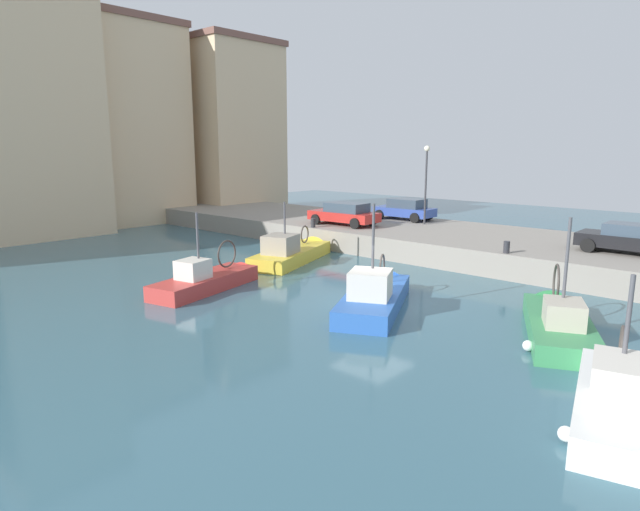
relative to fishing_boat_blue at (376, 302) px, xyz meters
The scene contains 16 objects.
water_surface 0.29m from the fishing_boat_blue, 54.29° to the left, with size 80.00×80.00×0.00m, color #386070.
quay_wall 11.66m from the fishing_boat_blue, ahead, with size 9.00×56.00×1.20m, color gray.
fishing_boat_blue is the anchor object (origin of this frame).
fishing_boat_yellow 9.15m from the fishing_boat_blue, 64.71° to the left, with size 7.20×4.11×4.12m.
fishing_boat_red 7.30m from the fishing_boat_blue, 110.67° to the left, with size 6.25×2.84×4.07m.
fishing_boat_green 6.34m from the fishing_boat_blue, 75.79° to the right, with size 6.57×4.28×4.70m.
fishing_boat_white 9.67m from the fishing_boat_blue, 109.86° to the right, with size 6.11×2.94×4.16m.
parked_car_black 12.72m from the fishing_boat_blue, 28.01° to the right, with size 2.05×4.14×1.36m.
parked_car_red 13.53m from the fishing_boat_blue, 44.71° to the left, with size 2.22×4.49×1.39m.
parked_car_blue 16.36m from the fishing_boat_blue, 29.69° to the left, with size 2.15×4.03×1.40m.
mooring_bollard_south 7.82m from the fishing_boat_blue, 13.45° to the right, with size 0.28×0.28×0.55m, color #2D2D33.
mooring_bollard_mid 12.73m from the fishing_boat_blue, 53.70° to the left, with size 0.28×0.28×0.55m, color #2D2D33.
quay_streetlamp 15.06m from the fishing_boat_blue, 24.36° to the left, with size 0.36×0.36×4.83m.
waterfront_building_west 29.25m from the fishing_boat_blue, 93.43° to the left, with size 7.97×8.01×17.88m.
waterfront_building_central 32.61m from the fishing_boat_blue, 61.73° to the left, with size 8.03×8.35×15.04m.
waterfront_building_east 30.86m from the fishing_boat_blue, 77.32° to the left, with size 7.38×7.18×15.53m.
Camera 1 is at (-16.21, -11.88, 5.93)m, focal length 30.31 mm.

